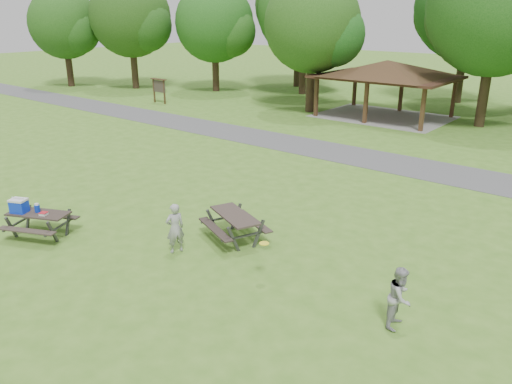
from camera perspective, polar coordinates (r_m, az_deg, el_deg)
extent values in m
plane|color=#457621|center=(14.64, -13.12, -8.12)|extent=(160.00, 160.00, 0.00)
cube|color=#4A4A4D|center=(25.03, 12.73, 3.78)|extent=(120.00, 3.20, 0.02)
cube|color=#362213|center=(34.66, 6.91, 10.71)|extent=(0.22, 0.22, 2.60)
cube|color=#332012|center=(39.29, 11.22, 11.56)|extent=(0.22, 0.22, 2.60)
cube|color=#3E2616|center=(32.87, 12.44, 9.90)|extent=(0.22, 0.22, 2.60)
cube|color=#382514|center=(37.72, 16.25, 10.82)|extent=(0.22, 0.22, 2.60)
cube|color=#3C2716|center=(31.42, 18.51, 8.90)|extent=(0.22, 0.22, 2.60)
cube|color=#392314|center=(36.47, 21.65, 9.93)|extent=(0.22, 0.22, 2.60)
cube|color=#341D15|center=(35.09, 14.67, 12.62)|extent=(8.60, 6.60, 0.16)
pyramid|color=#372516|center=(35.03, 14.76, 13.56)|extent=(7.01, 7.01, 1.00)
cube|color=gray|center=(35.50, 14.30, 8.36)|extent=(8.40, 6.40, 0.03)
cube|color=#372514|center=(40.74, -11.56, 11.26)|extent=(0.10, 0.10, 1.80)
cube|color=#382514|center=(39.84, -10.43, 11.14)|extent=(0.10, 0.10, 1.80)
cube|color=#332B25|center=(40.23, -11.04, 11.76)|extent=(1.40, 0.06, 0.90)
cube|color=#341F15|center=(40.16, -11.10, 12.54)|extent=(1.60, 0.30, 0.06)
cylinder|color=black|center=(48.85, -13.71, 13.59)|extent=(0.60, 0.60, 3.67)
sphere|color=#1B4012|center=(48.60, -14.17, 18.90)|extent=(7.20, 7.20, 7.20)
sphere|color=#184112|center=(47.53, -12.54, 18.14)|extent=(4.68, 4.68, 4.68)
sphere|color=#153F12|center=(49.64, -15.37, 18.18)|extent=(4.32, 4.32, 4.32)
cylinder|color=black|center=(46.03, -4.63, 13.50)|extent=(0.60, 0.60, 3.32)
sphere|color=#194D16|center=(45.75, -4.78, 18.74)|extent=(6.80, 6.80, 6.80)
sphere|color=#1C4B15|center=(44.96, -2.99, 17.90)|extent=(4.42, 4.42, 4.42)
sphere|color=#184413|center=(46.57, -6.22, 18.09)|extent=(4.08, 4.08, 4.08)
cylinder|color=#312015|center=(44.38, 5.37, 13.58)|extent=(0.60, 0.60, 3.85)
sphere|color=#1C4D16|center=(44.11, 5.58, 19.85)|extent=(7.80, 7.80, 7.80)
sphere|color=#1D4714|center=(43.43, 7.81, 18.74)|extent=(5.07, 5.07, 5.07)
sphere|color=#1C4313|center=(44.84, 3.65, 19.15)|extent=(4.68, 4.68, 4.68)
cylinder|color=black|center=(36.28, 6.21, 11.87)|extent=(0.60, 0.60, 3.50)
sphere|color=#1E4814|center=(35.94, 6.47, 18.55)|extent=(6.60, 6.60, 6.60)
sphere|color=#144915|center=(35.44, 8.82, 17.36)|extent=(4.29, 4.29, 4.29)
sphere|color=#1D4C15|center=(36.53, 4.44, 17.85)|extent=(3.96, 3.96, 3.96)
cylinder|color=black|center=(34.12, 24.58, 10.16)|extent=(0.60, 0.60, 4.02)
sphere|color=#194915|center=(33.79, 25.85, 18.52)|extent=(8.00, 8.00, 8.00)
sphere|color=#193F12|center=(34.03, 22.89, 17.89)|extent=(4.80, 4.80, 4.80)
cylinder|color=black|center=(48.91, 4.72, 14.49)|extent=(0.60, 0.60, 4.38)
sphere|color=#1F4F16|center=(48.70, 4.91, 20.57)|extent=(8.00, 8.00, 8.00)
sphere|color=#184112|center=(47.95, 6.98, 19.56)|extent=(5.20, 5.20, 5.20)
sphere|color=#184112|center=(49.45, 3.12, 19.91)|extent=(4.80, 4.80, 4.80)
cylinder|color=#2F2115|center=(42.83, 22.30, 12.19)|extent=(0.60, 0.60, 4.13)
sphere|color=#174B15|center=(42.58, 23.23, 18.92)|extent=(8.00, 8.00, 8.00)
sphere|color=#164C15|center=(42.38, 25.62, 17.51)|extent=(5.20, 5.20, 5.20)
sphere|color=#1C4413|center=(42.88, 20.90, 18.39)|extent=(4.80, 4.80, 4.80)
cylinder|color=black|center=(52.11, -20.54, 13.09)|extent=(0.60, 0.60, 3.32)
sphere|color=#1A4513|center=(51.88, -21.10, 17.52)|extent=(6.40, 6.40, 6.40)
sphere|color=#184313|center=(50.82, -19.84, 16.92)|extent=(4.16, 4.16, 4.16)
sphere|color=#1D4814|center=(52.89, -21.97, 16.92)|extent=(3.84, 3.84, 3.84)
cube|color=#2C231F|center=(17.12, -23.62, -2.26)|extent=(2.06, 1.49, 0.05)
cube|color=#322924|center=(16.78, -24.75, -4.04)|extent=(1.86, 1.05, 0.04)
cube|color=#2A231E|center=(17.69, -22.27, -2.48)|extent=(1.86, 1.05, 0.04)
cube|color=#434346|center=(17.43, -26.16, -3.66)|extent=(0.23, 0.39, 0.83)
cube|color=#454447|center=(17.99, -24.57, -2.70)|extent=(0.23, 0.39, 0.83)
cube|color=#3D3D40|center=(17.69, -25.37, -3.08)|extent=(0.71, 1.44, 0.05)
cube|color=#3C3C3E|center=(16.54, -22.22, -4.28)|extent=(0.23, 0.39, 0.83)
cube|color=#3B3C3E|center=(17.13, -20.68, -3.25)|extent=(0.23, 0.39, 0.83)
cube|color=#3C3C3E|center=(16.82, -21.45, -3.66)|extent=(0.71, 1.44, 0.05)
cube|color=#0E2FD5|center=(17.32, -25.45, -1.52)|extent=(0.59, 0.53, 0.38)
cube|color=white|center=(17.25, -25.56, -0.83)|extent=(0.62, 0.56, 0.06)
cylinder|color=silver|center=(17.23, -25.59, -0.60)|extent=(0.40, 0.21, 0.03)
cylinder|color=#0B2BAF|center=(17.14, -23.72, -1.74)|extent=(0.22, 0.22, 0.23)
cylinder|color=silver|center=(17.09, -23.79, -1.29)|extent=(0.16, 0.16, 0.05)
cube|color=silver|center=(16.83, -23.10, -2.32)|extent=(0.28, 0.28, 0.07)
cube|color=#B51420|center=(16.82, -23.13, -2.18)|extent=(0.29, 0.29, 0.02)
cube|color=#302723|center=(15.46, -2.45, -2.67)|extent=(2.17, 1.52, 0.06)
cube|color=black|center=(15.34, -4.68, -4.26)|extent=(1.97, 1.05, 0.04)
cube|color=#302723|center=(15.87, -0.28, -3.35)|extent=(1.97, 1.05, 0.04)
cube|color=#414143|center=(16.11, -4.99, -3.35)|extent=(0.23, 0.41, 0.87)
cube|color=#464649|center=(16.43, -2.29, -2.81)|extent=(0.23, 0.41, 0.87)
cube|color=#47474A|center=(16.26, -3.63, -2.97)|extent=(0.70, 1.53, 0.06)
cube|color=#3F3E41|center=(14.82, -2.59, -5.45)|extent=(0.23, 0.41, 0.87)
cube|color=#434345|center=(15.17, 0.28, -4.81)|extent=(0.23, 0.41, 0.87)
cube|color=#3D3D3F|center=(14.98, -1.14, -5.01)|extent=(0.70, 1.53, 0.06)
cylinder|color=yellow|center=(12.97, 0.94, -5.89)|extent=(0.31, 0.31, 0.02)
imported|color=#969698|center=(14.86, -9.24, -4.11)|extent=(0.55, 0.66, 1.54)
imported|color=#9C9C9F|center=(11.85, 16.15, -11.48)|extent=(0.62, 0.76, 1.47)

